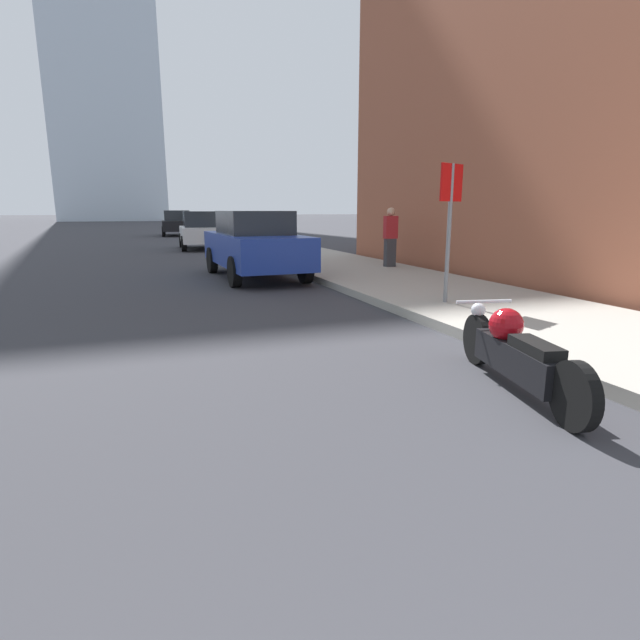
{
  "coord_description": "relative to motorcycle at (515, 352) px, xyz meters",
  "views": [
    {
      "loc": [
        -0.32,
        1.34,
        1.69
      ],
      "look_at": [
        1.43,
        6.17,
        0.56
      ],
      "focal_mm": 28.0,
      "sensor_mm": 36.0,
      "label": 1
    }
  ],
  "objects": [
    {
      "name": "parked_car_white",
      "position": [
        -0.53,
        19.16,
        0.45
      ],
      "size": [
        2.12,
        3.96,
        1.64
      ],
      "rotation": [
        0.0,
        0.0,
        -0.04
      ],
      "color": "silver",
      "rests_on": "ground_plane"
    },
    {
      "name": "parked_car_black",
      "position": [
        -0.67,
        31.89,
        0.47
      ],
      "size": [
        2.19,
        4.44,
        1.68
      ],
      "rotation": [
        0.0,
        0.0,
        -0.06
      ],
      "color": "black",
      "rests_on": "ground_plane"
    },
    {
      "name": "motorcycle",
      "position": [
        0.0,
        0.0,
        0.0
      ],
      "size": [
        0.79,
        2.28,
        0.75
      ],
      "rotation": [
        0.0,
        0.0,
        -0.23
      ],
      "color": "black",
      "rests_on": "ground_plane"
    },
    {
      "name": "parked_car_blue",
      "position": [
        -0.53,
        8.85,
        0.49
      ],
      "size": [
        2.0,
        4.63,
        1.67
      ],
      "rotation": [
        0.0,
        0.0,
        0.03
      ],
      "color": "#1E3899",
      "rests_on": "ground_plane"
    },
    {
      "name": "pedestrian",
      "position": [
        3.29,
        8.79,
        0.6
      ],
      "size": [
        0.36,
        0.23,
        1.61
      ],
      "color": "#38383D",
      "rests_on": "sidewalk"
    },
    {
      "name": "stop_sign",
      "position": [
        1.59,
        3.54,
        1.34
      ],
      "size": [
        0.57,
        0.26,
        2.28
      ],
      "color": "slate",
      "rests_on": "sidewalk"
    },
    {
      "name": "sidewalk",
      "position": [
        2.31,
        35.0,
        -0.29
      ],
      "size": [
        3.35,
        240.0,
        0.15
      ],
      "color": "#9E998E",
      "rests_on": "ground_plane"
    }
  ]
}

